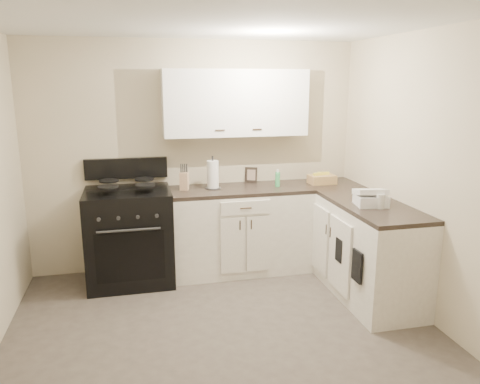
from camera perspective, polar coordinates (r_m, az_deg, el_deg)
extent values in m
plane|color=#473F38|center=(3.96, -1.33, -18.10)|extent=(3.60, 3.60, 0.00)
plane|color=white|center=(3.40, -1.57, 20.70)|extent=(3.60, 3.60, 0.00)
plane|color=beige|center=(5.22, -5.48, 4.29)|extent=(3.60, 0.00, 3.60)
plane|color=beige|center=(4.21, 23.29, 1.11)|extent=(0.00, 3.60, 3.60)
plane|color=beige|center=(1.84, 10.34, -13.05)|extent=(3.60, 0.00, 3.60)
cube|color=white|center=(5.19, -0.16, -4.79)|extent=(1.55, 0.60, 0.90)
cube|color=white|center=(4.96, 13.84, -6.04)|extent=(0.60, 1.90, 0.90)
cube|color=black|center=(5.06, -0.16, 0.28)|extent=(1.55, 0.60, 0.04)
cube|color=black|center=(4.83, 14.14, -0.77)|extent=(0.60, 1.90, 0.04)
cube|color=white|center=(5.08, -0.55, 10.81)|extent=(1.55, 0.30, 0.70)
cube|color=black|center=(5.04, -13.27, -5.58)|extent=(0.86, 0.74, 1.05)
cube|color=#D4AB82|center=(4.98, -6.81, 1.32)|extent=(0.11, 0.10, 0.19)
cylinder|color=white|center=(5.01, -3.34, 2.13)|extent=(0.15, 0.15, 0.30)
cylinder|color=#46B766|center=(5.13, 4.60, 1.56)|extent=(0.07, 0.07, 0.16)
cube|color=black|center=(5.34, 1.36, 2.11)|extent=(0.14, 0.10, 0.17)
cube|color=tan|center=(5.35, 9.94, 1.53)|extent=(0.30, 0.20, 0.10)
cube|color=white|center=(4.51, 15.65, -0.95)|extent=(0.31, 0.30, 0.10)
cylinder|color=silver|center=(4.42, 16.73, -1.06)|extent=(0.09, 0.09, 0.13)
cube|color=black|center=(4.24, 14.08, -8.77)|extent=(0.02, 0.16, 0.28)
cube|color=black|center=(4.55, 11.98, -6.96)|extent=(0.02, 0.13, 0.22)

